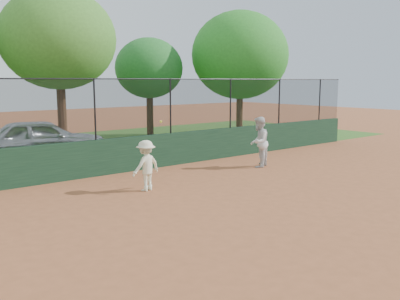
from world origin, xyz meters
TOP-DOWN VIEW (x-y plane):
  - ground at (0.00, 0.00)m, footprint 80.00×80.00m
  - back_wall at (0.00, 6.00)m, footprint 26.00×0.20m
  - grass_strip at (0.00, 12.00)m, footprint 36.00×12.00m
  - parked_car at (-0.82, 10.02)m, footprint 5.21×3.25m
  - player_second at (4.78, 3.71)m, footprint 1.11×1.03m
  - player_main at (-0.30, 3.29)m, footprint 1.02×0.73m
  - fence_assembly at (-0.03, 6.00)m, footprint 26.00×0.06m
  - tree_2 at (0.18, 10.41)m, footprint 4.67×4.25m
  - tree_3 at (5.80, 12.52)m, footprint 3.61×3.29m
  - tree_4 at (10.15, 10.24)m, footprint 5.45×4.95m

SIDE VIEW (x-z plane):
  - ground at x=0.00m, z-range 0.00..0.00m
  - grass_strip at x=0.00m, z-range 0.00..0.01m
  - back_wall at x=0.00m, z-range 0.00..1.20m
  - player_main at x=-0.30m, z-range -0.29..1.74m
  - parked_car at x=-0.82m, z-range 0.00..1.65m
  - player_second at x=4.78m, z-range 0.00..1.83m
  - fence_assembly at x=-0.03m, z-range 1.24..3.24m
  - tree_3 at x=5.80m, z-range 1.08..6.40m
  - tree_4 at x=10.15m, z-range 1.05..7.87m
  - tree_2 at x=0.18m, z-range 1.36..8.15m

